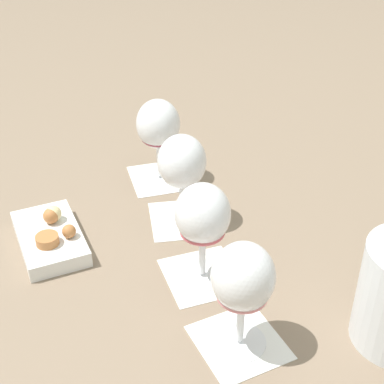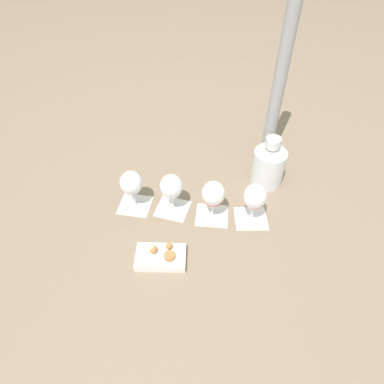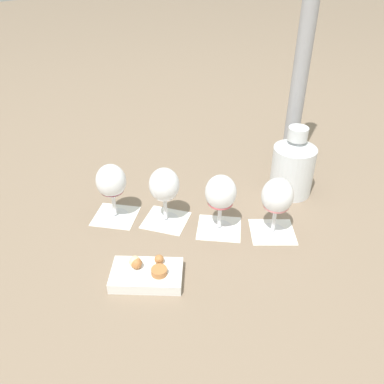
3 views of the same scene
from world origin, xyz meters
name	(u,v)px [view 3 (image 3 of 3)]	position (x,y,z in m)	size (l,w,h in m)	color
ground_plane	(192,224)	(0.00, 0.00, 0.00)	(8.00, 8.00, 0.00)	#7F6B56
tasting_card_0	(272,232)	(-0.13, 0.16, 0.00)	(0.15, 0.15, 0.00)	white
tasting_card_1	(219,228)	(-0.04, 0.06, 0.00)	(0.15, 0.15, 0.00)	white
tasting_card_2	(166,220)	(0.04, -0.06, 0.00)	(0.15, 0.15, 0.00)	white
tasting_card_3	(116,216)	(0.14, -0.16, 0.00)	(0.15, 0.15, 0.00)	white
wine_glass_0	(277,199)	(-0.13, 0.16, 0.10)	(0.08, 0.08, 0.15)	white
wine_glass_1	(221,195)	(-0.04, 0.06, 0.10)	(0.08, 0.08, 0.15)	white
wine_glass_2	(164,188)	(0.04, -0.06, 0.10)	(0.08, 0.08, 0.15)	white
wine_glass_3	(111,184)	(0.14, -0.16, 0.10)	(0.08, 0.08, 0.15)	white
ceramic_vase	(293,165)	(-0.31, 0.06, 0.09)	(0.12, 0.12, 0.20)	silver
snack_dish	(147,274)	(0.20, 0.09, 0.02)	(0.18, 0.17, 0.05)	white
umbrella_pole	(304,48)	(-0.42, -0.03, 0.37)	(0.04, 0.04, 0.75)	#99999E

